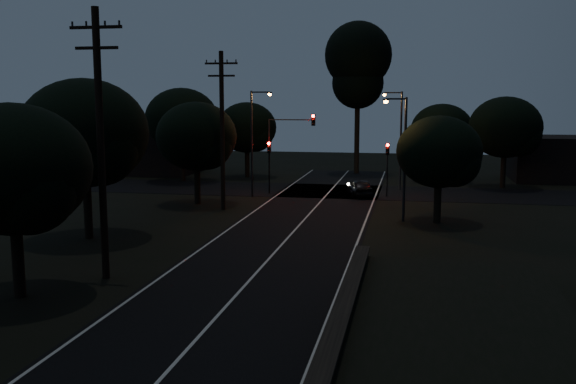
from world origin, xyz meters
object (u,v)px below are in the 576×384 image
(tall_pine, at_px, (358,64))
(streetlight_b, at_px, (399,133))
(streetlight_c, at_px, (402,150))
(signal_left, at_px, (269,157))
(signal_mast, at_px, (290,139))
(utility_pole_mid, at_px, (100,140))
(signal_right, at_px, (387,160))
(car, at_px, (360,188))
(streetlight_a, at_px, (254,136))
(utility_pole_far, at_px, (222,128))

(tall_pine, height_order, streetlight_b, tall_pine)
(streetlight_c, bearing_deg, signal_left, 136.24)
(signal_mast, relative_size, streetlight_b, 0.78)
(utility_pole_mid, distance_m, streetlight_b, 31.15)
(signal_left, bearing_deg, streetlight_c, -43.76)
(signal_right, distance_m, car, 2.97)
(signal_mast, distance_m, streetlight_b, 9.15)
(streetlight_b, bearing_deg, tall_pine, 111.38)
(streetlight_b, relative_size, car, 2.07)
(signal_left, bearing_deg, streetlight_a, -109.59)
(signal_right, relative_size, streetlight_a, 0.51)
(streetlight_a, height_order, streetlight_c, streetlight_a)
(car, bearing_deg, signal_left, -16.60)
(utility_pole_far, distance_m, car, 12.56)
(utility_pole_mid, distance_m, signal_mast, 25.22)
(utility_pole_mid, xyz_separation_m, tall_pine, (7.00, 40.00, 5.03))
(signal_right, relative_size, signal_mast, 0.66)
(streetlight_a, height_order, car, streetlight_a)
(signal_left, relative_size, signal_right, 1.00)
(signal_mast, bearing_deg, car, -2.17)
(utility_pole_far, relative_size, streetlight_b, 1.31)
(signal_mast, bearing_deg, tall_pine, 75.38)
(utility_pole_far, distance_m, tall_pine, 24.61)
(streetlight_a, distance_m, streetlight_c, 13.72)
(tall_pine, xyz_separation_m, streetlight_b, (4.31, -11.00, -6.13))
(signal_left, distance_m, signal_right, 9.20)
(streetlight_a, bearing_deg, streetlight_b, 29.48)
(streetlight_c, bearing_deg, streetlight_b, 92.14)
(utility_pole_mid, relative_size, utility_pole_far, 1.05)
(signal_right, bearing_deg, signal_mast, 179.97)
(tall_pine, relative_size, streetlight_b, 1.87)
(tall_pine, bearing_deg, streetlight_a, -110.36)
(car, bearing_deg, streetlight_a, -2.26)
(utility_pole_mid, xyz_separation_m, streetlight_c, (11.83, 15.00, -1.39))
(utility_pole_mid, relative_size, car, 2.84)
(utility_pole_far, height_order, streetlight_c, utility_pole_far)
(utility_pole_mid, height_order, signal_mast, utility_pole_mid)
(tall_pine, distance_m, signal_mast, 16.79)
(utility_pole_far, distance_m, streetlight_a, 6.10)
(utility_pole_mid, distance_m, streetlight_a, 23.04)
(streetlight_b, xyz_separation_m, car, (-2.71, -4.22, -3.98))
(streetlight_c, bearing_deg, utility_pole_far, 170.40)
(signal_right, bearing_deg, car, -174.18)
(utility_pole_far, height_order, streetlight_a, utility_pole_far)
(signal_left, distance_m, signal_mast, 2.26)
(signal_right, distance_m, streetlight_b, 4.45)
(utility_pole_mid, relative_size, signal_mast, 1.76)
(tall_pine, distance_m, streetlight_b, 13.31)
(streetlight_a, bearing_deg, signal_mast, 39.77)
(utility_pole_far, height_order, tall_pine, tall_pine)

